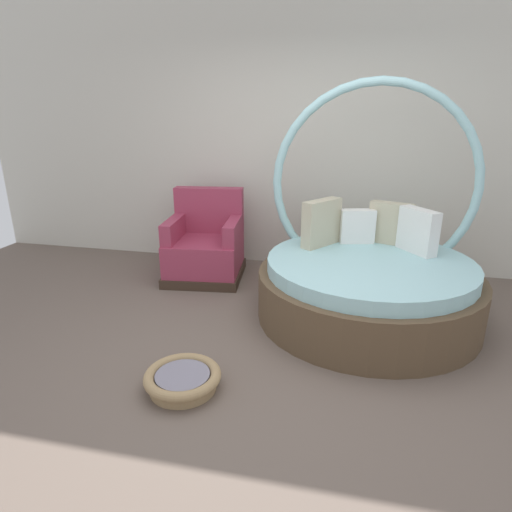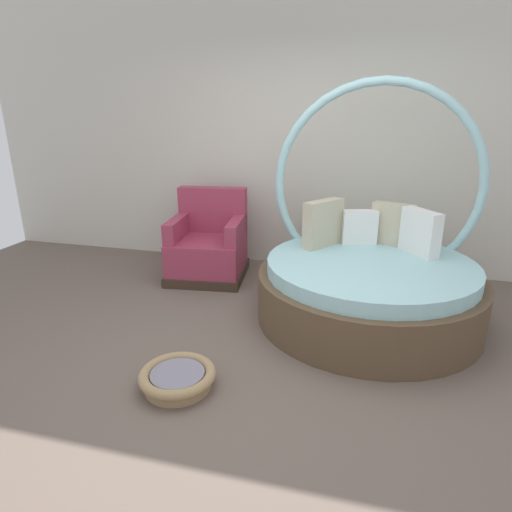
# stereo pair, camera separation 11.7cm
# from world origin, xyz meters

# --- Properties ---
(ground_plane) EXTENTS (8.00, 8.00, 0.02)m
(ground_plane) POSITION_xyz_m (0.00, 0.00, -0.01)
(ground_plane) COLOR #66564C
(back_wall) EXTENTS (8.00, 0.12, 3.10)m
(back_wall) POSITION_xyz_m (0.00, 2.23, 1.55)
(back_wall) COLOR beige
(back_wall) RESTS_ON ground_plane
(round_daybed) EXTENTS (1.91, 1.91, 2.03)m
(round_daybed) POSITION_xyz_m (0.71, 0.98, 0.38)
(round_daybed) COLOR brown
(round_daybed) RESTS_ON ground_plane
(red_armchair) EXTENTS (0.88, 0.88, 0.94)m
(red_armchair) POSITION_xyz_m (-0.99, 1.55, 0.33)
(red_armchair) COLOR #38281E
(red_armchair) RESTS_ON ground_plane
(pet_basket) EXTENTS (0.51, 0.51, 0.13)m
(pet_basket) POSITION_xyz_m (-0.48, -0.44, 0.07)
(pet_basket) COLOR #9E7F56
(pet_basket) RESTS_ON ground_plane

